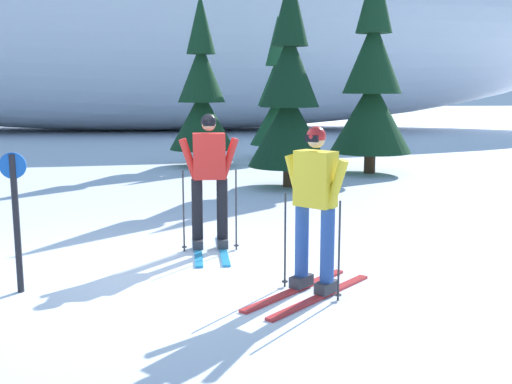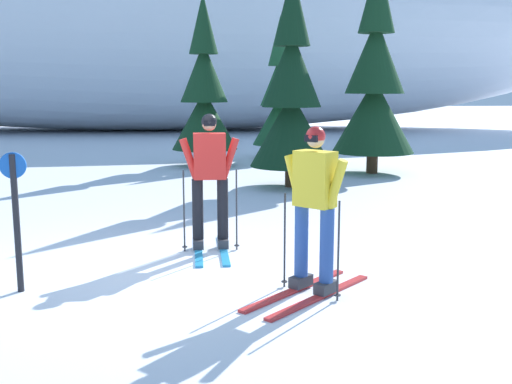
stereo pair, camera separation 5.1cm
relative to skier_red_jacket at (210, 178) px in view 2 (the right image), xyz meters
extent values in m
plane|color=white|center=(-0.73, -0.98, -0.98)|extent=(120.00, 120.00, 0.00)
cube|color=#2893CC|center=(0.17, -0.09, -0.97)|extent=(0.14, 1.55, 0.03)
cube|color=#2893CC|center=(-0.17, -0.10, -0.97)|extent=(0.14, 1.55, 0.03)
cube|color=#38383D|center=(0.17, 0.01, -0.89)|extent=(0.15, 0.28, 0.12)
cube|color=#38383D|center=(-0.17, 0.00, -0.89)|extent=(0.15, 0.28, 0.12)
cylinder|color=black|center=(0.17, 0.01, -0.42)|extent=(0.15, 0.15, 0.83)
cylinder|color=black|center=(-0.17, 0.00, -0.42)|extent=(0.15, 0.15, 0.83)
cube|color=red|center=(0.00, 0.01, 0.30)|extent=(0.43, 0.25, 0.61)
cylinder|color=red|center=(0.26, 0.01, 0.26)|extent=(0.28, 0.11, 0.58)
cylinder|color=red|center=(-0.26, 0.00, 0.26)|extent=(0.28, 0.11, 0.58)
sphere|color=tan|center=(0.00, 0.01, 0.73)|extent=(0.19, 0.19, 0.19)
sphere|color=black|center=(0.00, 0.01, 0.76)|extent=(0.21, 0.21, 0.21)
cube|color=black|center=(0.00, -0.07, 0.74)|extent=(0.15, 0.04, 0.07)
cylinder|color=#2D2D33|center=(0.35, -0.04, -0.43)|extent=(0.02, 0.02, 1.10)
cylinder|color=#2D2D33|center=(0.35, -0.04, -0.92)|extent=(0.07, 0.07, 0.01)
cylinder|color=#2D2D33|center=(-0.35, -0.06, -0.43)|extent=(0.02, 0.02, 1.10)
cylinder|color=#2D2D33|center=(-0.35, -0.06, -0.92)|extent=(0.07, 0.07, 0.01)
cube|color=red|center=(1.14, -2.06, -0.97)|extent=(1.32, 1.33, 0.03)
cube|color=red|center=(0.91, -1.82, -0.97)|extent=(1.32, 1.33, 0.03)
cube|color=#38383D|center=(1.21, -1.98, -0.89)|extent=(0.30, 0.30, 0.12)
cube|color=#38383D|center=(0.98, -1.75, -0.89)|extent=(0.30, 0.30, 0.12)
cylinder|color=#2D519E|center=(1.21, -1.98, -0.43)|extent=(0.15, 0.15, 0.80)
cylinder|color=#2D519E|center=(0.98, -1.75, -0.43)|extent=(0.15, 0.15, 0.80)
cube|color=yellow|center=(1.09, -1.87, 0.26)|extent=(0.47, 0.46, 0.59)
cylinder|color=yellow|center=(1.28, -2.05, 0.21)|extent=(0.26, 0.26, 0.58)
cylinder|color=yellow|center=(0.91, -1.68, 0.21)|extent=(0.26, 0.26, 0.58)
sphere|color=beige|center=(1.09, -1.87, 0.68)|extent=(0.19, 0.19, 0.19)
sphere|color=red|center=(1.09, -1.87, 0.71)|extent=(0.21, 0.21, 0.21)
cube|color=black|center=(1.04, -1.92, 0.69)|extent=(0.13, 0.13, 0.07)
cylinder|color=#2D2D33|center=(1.30, -2.16, -0.45)|extent=(0.02, 0.02, 1.06)
cylinder|color=#2D2D33|center=(1.30, -2.16, -0.92)|extent=(0.07, 0.07, 0.01)
cylinder|color=#2D2D33|center=(0.80, -1.66, -0.45)|extent=(0.02, 0.02, 1.06)
cylinder|color=#2D2D33|center=(0.80, -1.66, -0.92)|extent=(0.07, 0.07, 0.01)
cylinder|color=#47301E|center=(-0.08, 9.01, -0.67)|extent=(0.25, 0.25, 0.63)
cone|color=#14381E|center=(-0.08, 9.01, 0.30)|extent=(1.81, 1.81, 1.62)
cone|color=#14381E|center=(-0.08, 9.01, 1.59)|extent=(1.30, 1.30, 1.62)
cone|color=#14381E|center=(-0.08, 9.01, 2.89)|extent=(0.80, 0.80, 1.62)
cylinder|color=#47301E|center=(1.81, 5.19, -0.67)|extent=(0.25, 0.25, 0.63)
cone|color=black|center=(1.81, 5.19, 0.29)|extent=(1.80, 1.80, 1.61)
cone|color=black|center=(1.81, 5.19, 1.58)|extent=(1.30, 1.30, 1.61)
cone|color=black|center=(1.81, 5.19, 2.87)|extent=(0.79, 0.79, 1.61)
cylinder|color=#47301E|center=(2.21, 10.64, -0.69)|extent=(0.23, 0.23, 0.58)
cone|color=#1E512D|center=(2.21, 10.64, 0.19)|extent=(1.66, 1.66, 1.48)
cone|color=#1E512D|center=(2.21, 10.64, 1.38)|extent=(1.19, 1.19, 1.48)
cone|color=#1E512D|center=(2.21, 10.64, 2.56)|extent=(0.73, 0.73, 1.48)
cylinder|color=#47301E|center=(4.19, 7.19, -0.62)|extent=(0.29, 0.29, 0.72)
cone|color=#14381E|center=(4.19, 7.19, 0.48)|extent=(2.07, 2.07, 1.85)
cone|color=#14381E|center=(4.19, 7.19, 1.96)|extent=(1.49, 1.49, 1.85)
ellipsoid|color=white|center=(-2.80, 23.67, 3.93)|extent=(47.61, 14.12, 9.83)
cylinder|color=black|center=(-2.08, -1.58, -0.23)|extent=(0.07, 0.07, 1.50)
cylinder|color=blue|center=(-2.08, -1.58, 0.40)|extent=(0.28, 0.02, 0.28)
camera|label=1|loc=(-0.09, -8.22, 1.23)|focal=43.39mm
camera|label=2|loc=(-0.04, -8.23, 1.23)|focal=43.39mm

